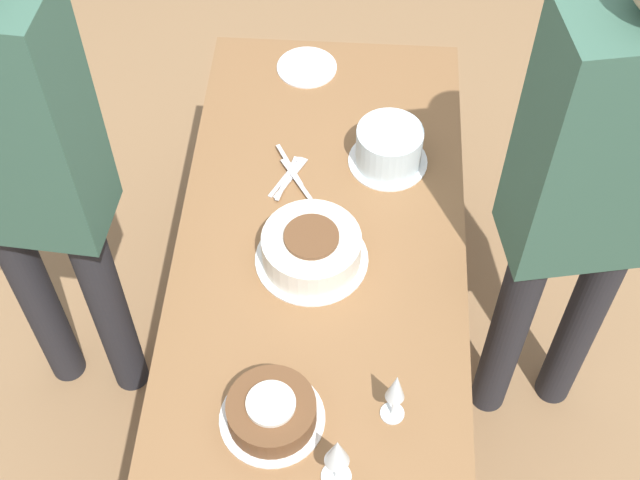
# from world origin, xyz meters

# --- Properties ---
(ground_plane) EXTENTS (12.00, 12.00, 0.00)m
(ground_plane) POSITION_xyz_m (0.00, 0.00, 0.00)
(ground_plane) COLOR #8E6B47
(dining_table) EXTENTS (1.69, 0.78, 0.74)m
(dining_table) POSITION_xyz_m (0.00, 0.00, 0.63)
(dining_table) COLOR brown
(dining_table) RESTS_ON ground_plane
(cake_center_white) EXTENTS (0.30, 0.30, 0.11)m
(cake_center_white) POSITION_xyz_m (0.03, -0.02, 0.78)
(cake_center_white) COLOR white
(cake_center_white) RESTS_ON dining_table
(cake_front_chocolate) EXTENTS (0.25, 0.25, 0.08)m
(cake_front_chocolate) POSITION_xyz_m (0.49, -0.08, 0.77)
(cake_front_chocolate) COLOR white
(cake_front_chocolate) RESTS_ON dining_table
(cake_back_decorated) EXTENTS (0.23, 0.23, 0.13)m
(cake_back_decorated) POSITION_xyz_m (-0.33, 0.17, 0.80)
(cake_back_decorated) COLOR white
(cake_back_decorated) RESTS_ON dining_table
(wine_glass_near) EXTENTS (0.07, 0.07, 0.19)m
(wine_glass_near) POSITION_xyz_m (0.63, 0.08, 0.86)
(wine_glass_near) COLOR silver
(wine_glass_near) RESTS_ON dining_table
(wine_glass_far) EXTENTS (0.06, 0.06, 0.18)m
(wine_glass_far) POSITION_xyz_m (0.46, 0.20, 0.86)
(wine_glass_far) COLOR silver
(wine_glass_far) RESTS_ON dining_table
(dessert_plate_left) EXTENTS (0.19, 0.19, 0.01)m
(dessert_plate_left) POSITION_xyz_m (-0.71, -0.09, 0.74)
(dessert_plate_left) COLOR silver
(dessert_plate_left) RESTS_ON dining_table
(fork_pile) EXTENTS (0.21, 0.13, 0.02)m
(fork_pile) POSITION_xyz_m (-0.25, -0.10, 0.75)
(fork_pile) COLOR silver
(fork_pile) RESTS_ON dining_table
(person_cutting) EXTENTS (0.25, 0.42, 1.75)m
(person_cutting) POSITION_xyz_m (0.01, -0.74, 1.06)
(person_cutting) COLOR #232328
(person_cutting) RESTS_ON ground_plane
(person_watching) EXTENTS (0.29, 0.44, 1.76)m
(person_watching) POSITION_xyz_m (-0.00, 0.66, 1.07)
(person_watching) COLOR #232328
(person_watching) RESTS_ON ground_plane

